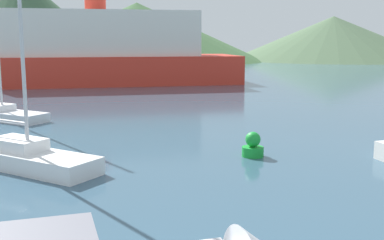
% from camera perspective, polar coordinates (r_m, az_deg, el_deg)
% --- Properties ---
extents(sailboat_outer, '(5.93, 4.26, 9.35)m').
position_cam_1_polar(sailboat_outer, '(16.51, -19.83, -3.74)').
color(sailboat_outer, white).
rests_on(sailboat_outer, ground_plane).
extents(ferry_distant, '(27.02, 13.33, 8.18)m').
position_cam_1_polar(ferry_distant, '(45.29, -11.22, 7.88)').
color(ferry_distant, red).
rests_on(ferry_distant, ground_plane).
extents(buoy_marker, '(0.77, 0.77, 0.88)m').
position_cam_1_polar(buoy_marker, '(17.05, 7.22, -3.11)').
color(buoy_marker, green).
rests_on(buoy_marker, ground_plane).
extents(hill_west, '(39.69, 39.69, 17.16)m').
position_cam_1_polar(hill_west, '(106.57, -19.52, 11.44)').
color(hill_west, '#38563D').
rests_on(hill_west, ground_plane).
extents(hill_central, '(48.84, 48.84, 10.97)m').
position_cam_1_polar(hill_central, '(94.47, -6.51, 10.35)').
color(hill_central, '#3D6038').
rests_on(hill_central, ground_plane).
extents(hill_east, '(41.08, 41.08, 8.65)m').
position_cam_1_polar(hill_east, '(102.51, 16.36, 9.31)').
color(hill_east, '#4C6647').
rests_on(hill_east, ground_plane).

